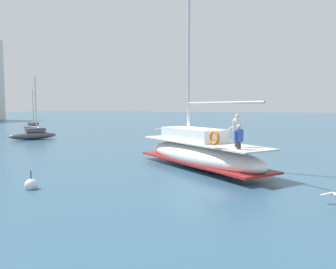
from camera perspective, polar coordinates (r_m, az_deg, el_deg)
ground_plane at (r=19.95m, az=6.44°, el=-5.10°), size 400.00×400.00×0.00m
main_sailboat at (r=18.71m, az=5.41°, el=-2.90°), size 7.25×9.36×13.95m
moored_sloop_near at (r=37.67m, az=-21.92°, el=0.00°), size 4.82×3.10×6.57m
moored_ketch_distant at (r=52.78m, az=-22.06°, el=1.22°), size 2.02×4.67×5.83m
seagull at (r=13.29m, az=26.44°, el=-9.08°), size 0.57×0.89×0.17m
mooring_buoy at (r=15.12m, az=-22.25°, el=-7.97°), size 0.53×0.53×0.86m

